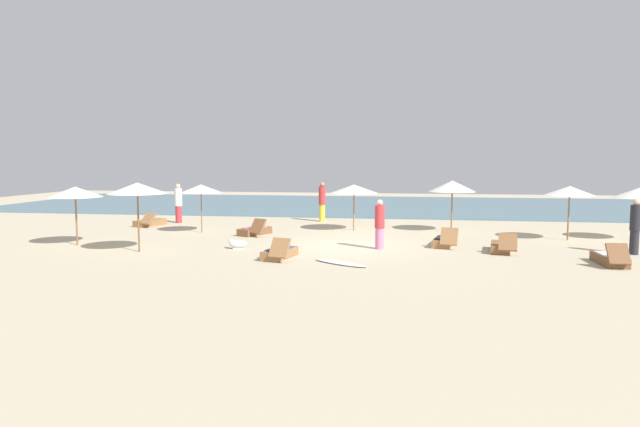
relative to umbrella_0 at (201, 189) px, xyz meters
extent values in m
plane|color=#BCAD8E|center=(6.50, -2.64, -1.83)|extent=(60.00, 60.00, 0.00)
cube|color=slate|center=(6.50, 14.36, -1.80)|extent=(48.00, 16.00, 0.06)
cylinder|color=brown|center=(0.00, 0.00, -0.85)|extent=(0.05, 0.05, 1.95)
cone|color=silver|center=(0.00, 0.00, 0.00)|extent=(1.72, 1.72, 0.34)
cylinder|color=olive|center=(17.07, 0.53, -0.86)|extent=(0.05, 0.05, 1.94)
cone|color=white|center=(17.07, 0.53, -0.04)|extent=(1.89, 1.89, 0.40)
cylinder|color=brown|center=(10.30, 1.96, -0.78)|extent=(0.06, 0.06, 2.10)
cone|color=silver|center=(10.30, 1.96, 0.09)|extent=(1.94, 1.94, 0.47)
cylinder|color=brown|center=(-3.15, -3.90, -0.81)|extent=(0.06, 0.06, 2.03)
cone|color=silver|center=(-3.15, -3.90, 0.07)|extent=(1.87, 1.87, 0.37)
cylinder|color=brown|center=(14.45, 0.08, -0.83)|extent=(0.06, 0.06, 1.99)
cone|color=white|center=(14.45, 0.08, 0.04)|extent=(1.84, 1.84, 0.35)
cylinder|color=brown|center=(-0.30, -4.88, -0.71)|extent=(0.06, 0.06, 2.24)
cone|color=white|center=(-0.30, -4.88, 0.28)|extent=(1.90, 1.90, 0.37)
cylinder|color=olive|center=(6.19, 1.63, -0.87)|extent=(0.06, 0.06, 1.92)
cone|color=silver|center=(6.19, 1.63, -0.04)|extent=(2.09, 2.09, 0.37)
cube|color=olive|center=(9.72, -2.08, -1.69)|extent=(0.89, 1.59, 0.28)
cube|color=olive|center=(9.86, -2.77, -1.39)|extent=(0.64, 0.52, 0.58)
cube|color=#26262D|center=(9.72, -2.08, -1.53)|extent=(0.71, 1.13, 0.03)
cube|color=olive|center=(4.56, -5.31, -1.69)|extent=(0.93, 1.60, 0.28)
cube|color=olive|center=(4.71, -5.99, -1.40)|extent=(0.65, 0.55, 0.57)
cube|color=#2D4C8C|center=(4.56, -5.31, -1.53)|extent=(0.74, 1.14, 0.03)
cube|color=olive|center=(-3.19, 1.83, -1.69)|extent=(1.10, 1.62, 0.28)
cube|color=olive|center=(-2.94, 1.17, -1.41)|extent=(0.71, 0.68, 0.51)
cube|color=brown|center=(2.37, -0.32, -1.69)|extent=(1.19, 1.61, 0.28)
cube|color=brown|center=(2.67, -0.95, -1.40)|extent=(0.70, 0.64, 0.57)
cube|color=#D17299|center=(2.37, -0.32, -1.53)|extent=(0.91, 1.17, 0.03)
cube|color=brown|center=(14.27, -4.83, -1.69)|extent=(0.65, 1.52, 0.28)
cube|color=brown|center=(14.25, -5.53, -1.40)|extent=(0.58, 0.46, 0.56)
cube|color=white|center=(14.27, -4.83, -1.53)|extent=(0.54, 1.07, 0.03)
cube|color=brown|center=(11.51, -3.00, -1.69)|extent=(0.83, 1.58, 0.28)
cube|color=brown|center=(11.62, -3.69, -1.41)|extent=(0.64, 0.56, 0.54)
cylinder|color=#BF3338|center=(-2.36, 3.15, -1.42)|extent=(0.40, 0.40, 0.81)
cylinder|color=white|center=(-2.36, 3.15, -0.60)|extent=(0.48, 0.48, 0.84)
sphere|color=beige|center=(-2.36, 3.15, -0.07)|extent=(0.23, 0.23, 0.23)
cylinder|color=yellow|center=(4.34, 4.77, -1.41)|extent=(0.37, 0.37, 0.84)
cylinder|color=#BF3338|center=(4.34, 4.77, -0.55)|extent=(0.43, 0.43, 0.87)
sphere|color=#A37556|center=(4.34, 4.77, -0.01)|extent=(0.24, 0.24, 0.24)
cylinder|color=#26262D|center=(15.65, -2.92, -1.44)|extent=(0.28, 0.28, 0.78)
cylinder|color=#26262D|center=(15.65, -2.92, -0.64)|extent=(0.32, 0.32, 0.81)
sphere|color=beige|center=(15.65, -2.92, -0.14)|extent=(0.22, 0.22, 0.22)
cylinder|color=#D17299|center=(7.52, -3.10, -1.46)|extent=(0.36, 0.36, 0.73)
cylinder|color=#BF3338|center=(7.52, -3.10, -0.72)|extent=(0.43, 0.43, 0.76)
sphere|color=beige|center=(7.52, -3.10, -0.24)|extent=(0.21, 0.21, 0.21)
cube|color=silver|center=(2.77, -3.83, -1.81)|extent=(0.40, 0.28, 0.04)
ellipsoid|color=silver|center=(2.77, -3.83, -1.66)|extent=(0.65, 0.42, 0.27)
sphere|color=silver|center=(2.50, -3.76, -1.61)|extent=(0.19, 0.19, 0.19)
ellipsoid|color=silver|center=(6.54, -5.97, -1.79)|extent=(1.86, 1.40, 0.07)
camera|label=1|loc=(8.41, -21.83, 1.25)|focal=31.10mm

